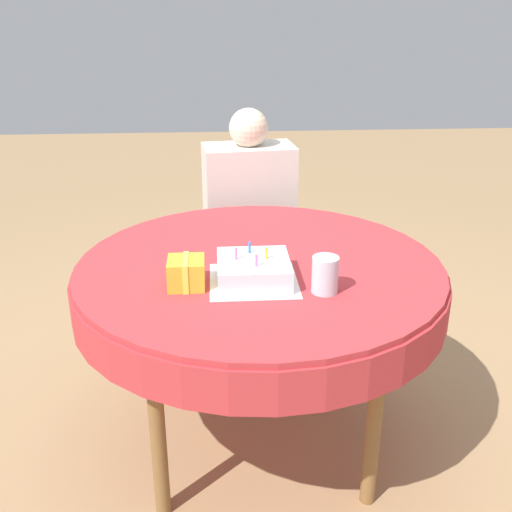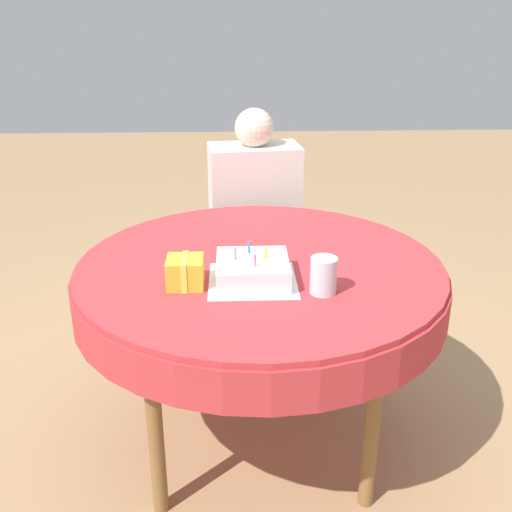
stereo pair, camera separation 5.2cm
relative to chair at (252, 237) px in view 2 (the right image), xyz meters
name	(u,v)px [view 2 (the right image)]	position (x,y,z in m)	size (l,w,h in m)	color
ground_plane	(259,437)	(0.00, -0.91, -0.48)	(12.00, 12.00, 0.00)	#A37F56
dining_table	(260,285)	(0.00, -0.91, 0.17)	(1.26, 1.26, 0.74)	#BC3338
chair	(252,237)	(0.00, 0.00, 0.00)	(0.45, 0.45, 0.87)	brown
person	(255,204)	(0.01, -0.09, 0.20)	(0.44, 0.37, 1.12)	beige
napkin	(253,281)	(-0.03, -1.05, 0.26)	(0.28, 0.28, 0.00)	white
birthday_cake	(253,270)	(-0.03, -1.05, 0.29)	(0.23, 0.23, 0.11)	white
drinking_glass	(324,275)	(0.18, -1.14, 0.31)	(0.08, 0.08, 0.11)	silver
gift_box	(185,272)	(-0.24, -1.08, 0.30)	(0.11, 0.12, 0.10)	gold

